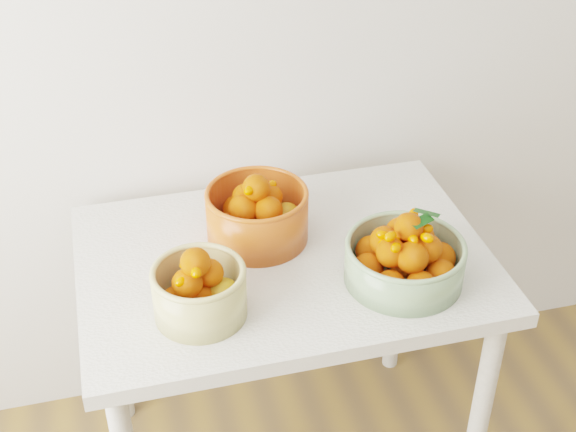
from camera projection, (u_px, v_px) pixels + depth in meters
name	position (u px, v px, depth m)	size (l,w,h in m)	color
table	(284.00, 286.00, 2.02)	(1.00, 0.70, 0.75)	silver
bowl_cream	(199.00, 290.00, 1.75)	(0.26, 0.26, 0.18)	tan
bowl_green	(405.00, 258.00, 1.85)	(0.31, 0.31, 0.18)	gray
bowl_orange	(257.00, 214.00, 1.99)	(0.28, 0.28, 0.18)	#CD4719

